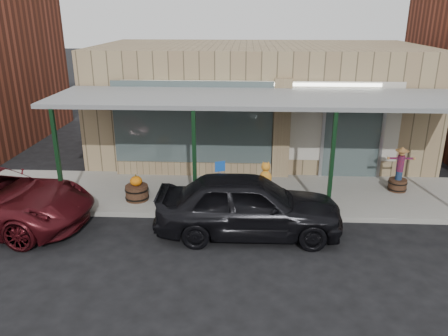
# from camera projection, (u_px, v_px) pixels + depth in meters

# --- Properties ---
(ground) EXTENTS (120.00, 120.00, 0.00)m
(ground) POSITION_uv_depth(u_px,v_px,m) (263.00, 260.00, 9.99)
(ground) COLOR black
(ground) RESTS_ON ground
(sidewalk) EXTENTS (40.00, 3.20, 0.15)m
(sidewalk) POSITION_uv_depth(u_px,v_px,m) (260.00, 195.00, 13.35)
(sidewalk) COLOR gray
(sidewalk) RESTS_ON ground
(storefront) EXTENTS (12.00, 6.25, 4.20)m
(storefront) POSITION_uv_depth(u_px,v_px,m) (258.00, 101.00, 16.96)
(storefront) COLOR #947D5A
(storefront) RESTS_ON ground
(awning) EXTENTS (12.00, 3.00, 3.04)m
(awning) POSITION_uv_depth(u_px,v_px,m) (262.00, 100.00, 12.32)
(awning) COLOR slate
(awning) RESTS_ON ground
(block_buildings_near) EXTENTS (61.00, 8.00, 8.00)m
(block_buildings_near) POSITION_uv_depth(u_px,v_px,m) (309.00, 54.00, 17.27)
(block_buildings_near) COLOR brown
(block_buildings_near) RESTS_ON ground
(barrel_scarecrow) EXTENTS (0.85, 0.57, 1.40)m
(barrel_scarecrow) POSITION_uv_depth(u_px,v_px,m) (399.00, 176.00, 13.33)
(barrel_scarecrow) COLOR #4B301E
(barrel_scarecrow) RESTS_ON sidewalk
(barrel_pumpkin) EXTENTS (0.81, 0.81, 0.78)m
(barrel_pumpkin) POSITION_uv_depth(u_px,v_px,m) (137.00, 191.00, 12.73)
(barrel_pumpkin) COLOR #4B301E
(barrel_pumpkin) RESTS_ON sidewalk
(handicap_sign) EXTENTS (0.27, 0.13, 1.39)m
(handicap_sign) POSITION_uv_depth(u_px,v_px,m) (220.00, 178.00, 11.95)
(handicap_sign) COLOR gray
(handicap_sign) RESTS_ON sidewalk
(parked_sedan) EXTENTS (4.69, 2.06, 1.62)m
(parked_sedan) POSITION_uv_depth(u_px,v_px,m) (249.00, 205.00, 10.93)
(parked_sedan) COLOR black
(parked_sedan) RESTS_ON ground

